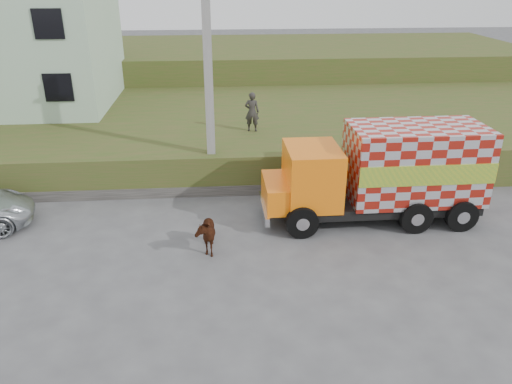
{
  "coord_description": "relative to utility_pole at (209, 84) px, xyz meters",
  "views": [
    {
      "loc": [
        -0.73,
        -12.97,
        7.75
      ],
      "look_at": [
        0.41,
        1.37,
        1.3
      ],
      "focal_mm": 35.0,
      "sensor_mm": 36.0,
      "label": 1
    }
  ],
  "objects": [
    {
      "name": "pedestrian",
      "position": [
        1.7,
        2.63,
        -1.75
      ],
      "size": [
        0.66,
        0.49,
        1.65
      ],
      "primitive_type": "imported",
      "rotation": [
        0.0,
        0.0,
        2.98
      ],
      "color": "#282624",
      "rests_on": "embankment"
    },
    {
      "name": "cargo_truck",
      "position": [
        5.68,
        -2.79,
        -2.43
      ],
      "size": [
        7.19,
        2.55,
        3.2
      ],
      "rotation": [
        0.0,
        0.0,
        0.01
      ],
      "color": "black",
      "rests_on": "ground"
    },
    {
      "name": "embankment_far",
      "position": [
        1.0,
        17.4,
        -2.58
      ],
      "size": [
        40.0,
        12.0,
        3.0
      ],
      "primitive_type": "cube",
      "color": "#354F1A",
      "rests_on": "ground"
    },
    {
      "name": "ground",
      "position": [
        1.0,
        -4.6,
        -4.08
      ],
      "size": [
        120.0,
        120.0,
        0.0
      ],
      "primitive_type": "plane",
      "color": "#474749",
      "rests_on": "ground"
    },
    {
      "name": "retaining_strip",
      "position": [
        -1.0,
        -0.4,
        -3.88
      ],
      "size": [
        16.0,
        0.5,
        0.4
      ],
      "primitive_type": "cube",
      "color": "#595651",
      "rests_on": "ground"
    },
    {
      "name": "embankment",
      "position": [
        1.0,
        5.4,
        -3.33
      ],
      "size": [
        40.0,
        12.0,
        1.5
      ],
      "primitive_type": "cube",
      "color": "#354F1A",
      "rests_on": "ground"
    },
    {
      "name": "cow",
      "position": [
        -0.22,
        -4.45,
        -3.5
      ],
      "size": [
        0.72,
        1.41,
        1.16
      ],
      "primitive_type": "imported",
      "rotation": [
        0.0,
        0.0,
        0.07
      ],
      "color": "#361C0D",
      "rests_on": "ground"
    },
    {
      "name": "building",
      "position": [
        -10.0,
        8.4,
        0.42
      ],
      "size": [
        10.0,
        8.0,
        6.0
      ],
      "primitive_type": "cube",
      "color": "#A2BDA2",
      "rests_on": "embankment"
    },
    {
      "name": "utility_pole",
      "position": [
        0.0,
        0.0,
        0.0
      ],
      "size": [
        1.2,
        0.3,
        8.0
      ],
      "color": "gray",
      "rests_on": "ground"
    }
  ]
}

